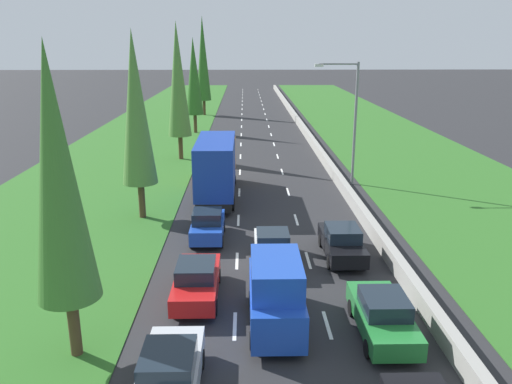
{
  "coord_description": "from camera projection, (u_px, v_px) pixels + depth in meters",
  "views": [
    {
      "loc": [
        -1.33,
        -2.07,
        10.25
      ],
      "look_at": [
        -0.61,
        30.19,
        0.84
      ],
      "focal_mm": 35.84,
      "sensor_mm": 36.0,
      "label": 1
    }
  ],
  "objects": [
    {
      "name": "ground_plane",
      "position": [
        256.0,
        130.0,
        62.48
      ],
      "size": [
        300.0,
        300.0,
        0.0
      ],
      "primitive_type": "plane",
      "color": "#28282B",
      "rests_on": "ground"
    },
    {
      "name": "grass_verge_left",
      "position": [
        152.0,
        131.0,
        62.2
      ],
      "size": [
        14.0,
        140.0,
        0.04
      ],
      "primitive_type": "cube",
      "color": "#2D6623",
      "rests_on": "ground"
    },
    {
      "name": "grass_verge_right",
      "position": [
        372.0,
        130.0,
        62.77
      ],
      "size": [
        14.0,
        140.0,
        0.04
      ],
      "primitive_type": "cube",
      "color": "#2D6623",
      "rests_on": "ground"
    },
    {
      "name": "median_barrier",
      "position": [
        302.0,
        127.0,
        62.48
      ],
      "size": [
        0.44,
        120.0,
        0.85
      ],
      "primitive_type": "cube",
      "color": "#9E9B93",
      "rests_on": "ground"
    },
    {
      "name": "lane_markings",
      "position": [
        256.0,
        130.0,
        62.47
      ],
      "size": [
        3.64,
        116.0,
        0.01
      ],
      "color": "white",
      "rests_on": "ground"
    },
    {
      "name": "silver_sedan_left_lane",
      "position": [
        169.0,
        374.0,
        15.15
      ],
      "size": [
        1.82,
        4.5,
        1.64
      ],
      "color": "silver",
      "rests_on": "ground"
    },
    {
      "name": "red_sedan_left_lane",
      "position": [
        197.0,
        280.0,
        21.13
      ],
      "size": [
        1.82,
        4.5,
        1.64
      ],
      "color": "red",
      "rests_on": "ground"
    },
    {
      "name": "green_sedan_right_lane",
      "position": [
        383.0,
        315.0,
        18.45
      ],
      "size": [
        1.82,
        4.5,
        1.64
      ],
      "color": "#237A33",
      "rests_on": "ground"
    },
    {
      "name": "blue_hatchback_left_lane",
      "position": [
        208.0,
        225.0,
        27.51
      ],
      "size": [
        1.74,
        3.9,
        1.72
      ],
      "color": "#1E47B7",
      "rests_on": "ground"
    },
    {
      "name": "blue_van_centre_lane",
      "position": [
        276.0,
        293.0,
        18.8
      ],
      "size": [
        1.96,
        4.9,
        2.82
      ],
      "color": "#1E47B7",
      "rests_on": "ground"
    },
    {
      "name": "black_sedan_right_lane_third",
      "position": [
        342.0,
        242.0,
        25.22
      ],
      "size": [
        1.82,
        4.5,
        1.64
      ],
      "color": "black",
      "rests_on": "ground"
    },
    {
      "name": "blue_box_truck_left_lane",
      "position": [
        217.0,
        166.0,
        34.8
      ],
      "size": [
        2.46,
        9.4,
        4.18
      ],
      "color": "black",
      "rests_on": "ground"
    },
    {
      "name": "white_hatchback_centre_lane",
      "position": [
        272.0,
        247.0,
        24.48
      ],
      "size": [
        1.74,
        3.9,
        1.72
      ],
      "color": "white",
      "rests_on": "ground"
    },
    {
      "name": "poplar_tree_nearest",
      "position": [
        58.0,
        177.0,
        15.75
      ],
      "size": [
        2.06,
        2.06,
        10.46
      ],
      "color": "#4C3823",
      "rests_on": "ground"
    },
    {
      "name": "poplar_tree_second",
      "position": [
        136.0,
        109.0,
        29.41
      ],
      "size": [
        2.08,
        2.08,
        11.1
      ],
      "color": "#4C3823",
      "rests_on": "ground"
    },
    {
      "name": "poplar_tree_third",
      "position": [
        178.0,
        80.0,
        45.0
      ],
      "size": [
        2.1,
        2.1,
        12.17
      ],
      "color": "#4C3823",
      "rests_on": "ground"
    },
    {
      "name": "poplar_tree_fourth",
      "position": [
        194.0,
        77.0,
        59.04
      ],
      "size": [
        2.07,
        2.07,
        10.99
      ],
      "color": "#4C3823",
      "rests_on": "ground"
    },
    {
      "name": "poplar_tree_fifth",
      "position": [
        203.0,
        59.0,
        73.6
      ],
      "size": [
        2.15,
        2.15,
        14.08
      ],
      "color": "#4C3823",
      "rests_on": "ground"
    },
    {
      "name": "street_light_mast",
      "position": [
        351.0,
        115.0,
        37.21
      ],
      "size": [
        3.2,
        0.28,
        9.0
      ],
      "color": "gray",
      "rests_on": "ground"
    }
  ]
}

